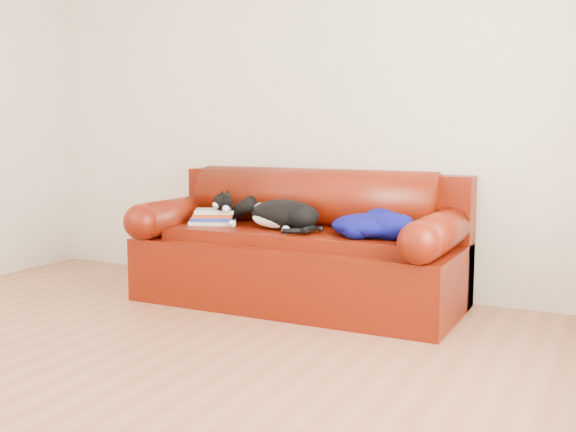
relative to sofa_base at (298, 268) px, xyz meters
The scene contains 7 objects.
ground 1.53m from the sofa_base, 98.47° to the right, with size 4.50×4.50×0.00m, color brown.
room_shell 2.06m from the sofa_base, 93.83° to the right, with size 4.52×4.02×2.61m.
sofa_base is the anchor object (origin of this frame).
sofa_back 0.39m from the sofa_base, 90.00° to the left, with size 2.10×1.01×0.88m.
book_stack 0.69m from the sofa_base, behind, with size 0.34×0.30×0.10m.
cat 0.37m from the sofa_base, 127.45° to the right, with size 0.65×0.41×0.25m.
blanket 0.64m from the sofa_base, ahead, with size 0.57×0.46×0.17m.
Camera 1 is at (2.12, -2.41, 1.14)m, focal length 42.00 mm.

